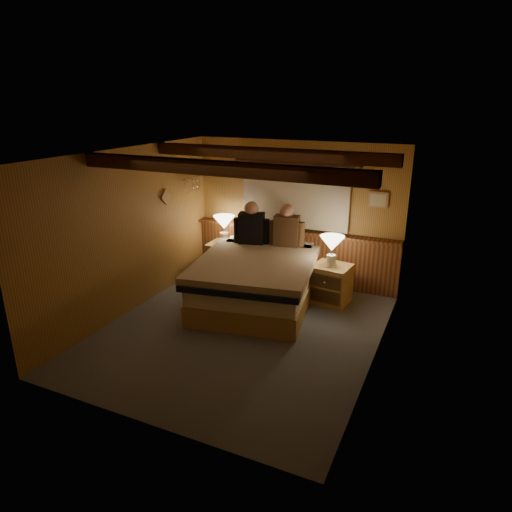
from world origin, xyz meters
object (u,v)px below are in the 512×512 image
Objects in this scene: nightstand_right at (331,284)px; lamp_right at (332,245)px; person_right at (287,229)px; bed at (257,280)px; lamp_left at (224,224)px; duffel_bag at (238,276)px; nightstand_left at (225,260)px; person_left at (251,226)px.

nightstand_right is 0.64m from lamp_right.
bed is at bearing -112.85° from person_right.
lamp_left is (-2.05, 0.33, 0.65)m from nightstand_right.
bed is 1.03m from person_right.
person_right is at bearing 160.74° from lamp_right.
lamp_right is 0.97× the size of duffel_bag.
bed is at bearing -51.41° from duffel_bag.
lamp_left is 0.95m from duffel_bag.
duffel_bag is at bearing -33.44° from nightstand_left.
person_right reaches higher than bed.
nightstand_right is 1.61m from person_left.
lamp_left is at bearing 147.55° from person_left.
person_right reaches higher than nightstand_left.
person_right is at bearing -2.73° from nightstand_left.
person_right is 1.45× the size of duffel_bag.
person_left reaches higher than lamp_left.
person_right reaches higher than duffel_bag.
lamp_right reaches higher than nightstand_left.
lamp_left is at bearing 169.60° from lamp_right.
person_left is (-0.40, 0.67, 0.65)m from bed.
nightstand_right is (1.03, 0.53, -0.09)m from bed.
nightstand_left is at bearing 178.48° from nightstand_right.
lamp_left reaches higher than duffel_bag.
nightstand_left is 1.25× the size of lamp_left.
lamp_right is (-0.01, -0.04, 0.64)m from nightstand_right.
person_left reaches higher than nightstand_left.
lamp_left is 0.66× the size of person_left.
nightstand_left is at bearing 130.32° from bed.
bed is 3.32× the size of person_left.
nightstand_left reaches higher than nightstand_right.
nightstand_right is at bearing -9.81° from duffel_bag.
bed is at bearing -40.14° from nightstand_left.
bed reaches higher than nightstand_right.
lamp_right is (1.02, 0.49, 0.56)m from bed.
duffel_bag is (-1.65, 0.05, -0.16)m from nightstand_right.
nightstand_left is at bearing 167.61° from person_right.
nightstand_left is 0.65m from lamp_left.
lamp_left reaches higher than nightstand_left.
lamp_right is at bearing -10.02° from nightstand_left.
lamp_right is (2.03, -0.34, 0.64)m from nightstand_left.
person_right reaches higher than nightstand_right.
person_left is at bearing 173.00° from lamp_right.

